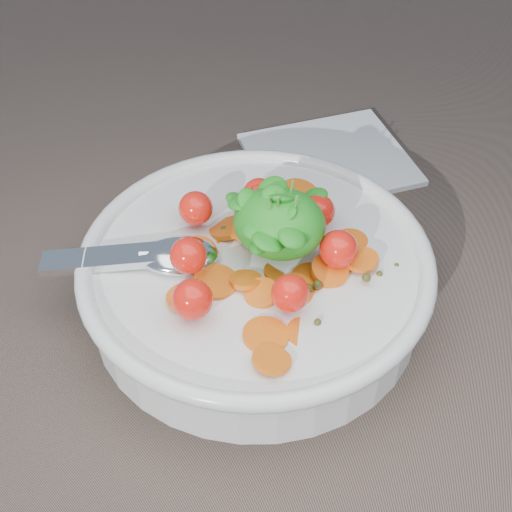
# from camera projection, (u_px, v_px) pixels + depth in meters

# --- Properties ---
(ground) EXTENTS (6.00, 6.00, 0.00)m
(ground) POSITION_uv_depth(u_px,v_px,m) (271.00, 314.00, 0.65)
(ground) COLOR brown
(ground) RESTS_ON ground
(bowl) EXTENTS (0.34, 0.31, 0.13)m
(bowl) POSITION_uv_depth(u_px,v_px,m) (256.00, 275.00, 0.63)
(bowl) COLOR silver
(bowl) RESTS_ON ground
(napkin) EXTENTS (0.23, 0.22, 0.01)m
(napkin) POSITION_uv_depth(u_px,v_px,m) (329.00, 159.00, 0.81)
(napkin) COLOR white
(napkin) RESTS_ON ground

